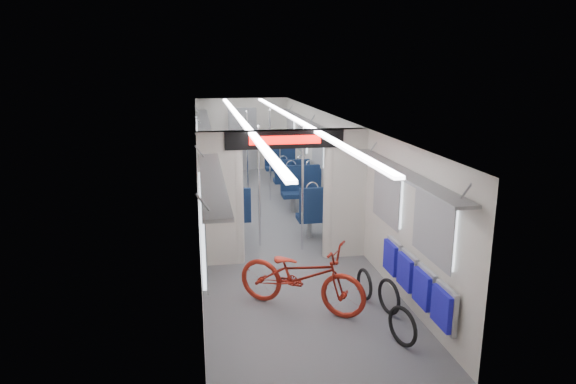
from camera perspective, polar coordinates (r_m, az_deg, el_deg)
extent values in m
plane|color=#515456|center=(11.07, -2.17, -3.66)|extent=(12.00, 12.00, 0.00)
cube|color=beige|center=(10.68, -9.96, 1.86)|extent=(0.02, 12.00, 2.30)
cube|color=beige|center=(11.06, 5.24, 2.44)|extent=(0.02, 12.00, 2.30)
cube|color=beige|center=(16.65, -5.09, 6.41)|extent=(2.90, 0.02, 2.30)
cube|color=beige|center=(5.17, 7.15, -11.63)|extent=(2.90, 0.02, 2.30)
cube|color=silver|center=(10.59, -2.29, 8.27)|extent=(2.90, 12.00, 0.02)
cube|color=white|center=(10.53, -5.28, 8.02)|extent=(0.12, 11.40, 0.04)
cube|color=white|center=(10.68, 0.67, 8.17)|extent=(0.12, 11.40, 0.04)
cube|color=beige|center=(8.78, -7.70, -1.76)|extent=(0.65, 0.18, 2.00)
cube|color=beige|center=(9.14, 6.53, -1.08)|extent=(0.65, 0.18, 2.00)
cube|color=beige|center=(8.65, -0.46, 5.93)|extent=(2.90, 0.18, 0.30)
cylinder|color=beige|center=(8.79, -5.59, -1.66)|extent=(0.20, 0.20, 2.00)
cylinder|color=beige|center=(9.05, 4.56, -1.18)|extent=(0.20, 0.20, 2.00)
cube|color=black|center=(8.54, -0.33, 5.83)|extent=(2.00, 0.03, 0.30)
cube|color=#FF0C07|center=(8.52, -0.30, 5.80)|extent=(1.20, 0.02, 0.14)
cube|color=silver|center=(5.98, -9.45, -5.49)|extent=(0.04, 1.00, 0.75)
cube|color=silver|center=(6.62, 15.98, -3.89)|extent=(0.04, 1.00, 0.75)
cube|color=silver|center=(7.51, -9.64, -1.41)|extent=(0.04, 1.00, 0.75)
cube|color=silver|center=(8.03, 11.05, -0.45)|extent=(0.04, 1.00, 0.75)
cube|color=silver|center=(10.14, -9.83, 2.65)|extent=(0.04, 1.00, 0.75)
cube|color=silver|center=(10.53, 5.83, 3.22)|extent=(0.04, 1.00, 0.75)
cube|color=silver|center=(12.00, -9.92, 4.44)|extent=(0.04, 1.00, 0.75)
cube|color=silver|center=(12.34, 3.43, 4.88)|extent=(0.04, 1.00, 0.75)
cube|color=silver|center=(13.88, -9.98, 5.74)|extent=(0.04, 1.00, 0.75)
cube|color=silver|center=(14.17, 1.64, 6.12)|extent=(0.04, 1.00, 0.75)
cube|color=silver|center=(15.66, -10.02, 6.69)|extent=(0.04, 1.00, 0.75)
cube|color=silver|center=(15.92, 0.32, 7.02)|extent=(0.04, 1.00, 0.75)
cube|color=gray|center=(6.60, -8.45, 1.40)|extent=(0.30, 3.60, 0.04)
cube|color=gray|center=(7.13, 12.42, 2.18)|extent=(0.30, 3.60, 0.04)
cube|color=gray|center=(12.52, -9.35, 7.40)|extent=(0.30, 7.60, 0.04)
cube|color=gray|center=(12.81, 2.18, 7.73)|extent=(0.30, 7.60, 0.04)
cube|color=gray|center=(16.61, -5.06, 5.88)|extent=(0.90, 0.05, 2.00)
imported|color=#9F2417|center=(7.27, 1.48, -9.27)|extent=(1.94, 1.61, 1.00)
cube|color=gray|center=(6.48, 17.17, -12.22)|extent=(0.06, 0.47, 0.53)
cube|color=#1711A0|center=(6.46, 16.69, -12.29)|extent=(0.06, 0.43, 0.45)
cube|color=gray|center=(6.92, 15.10, -10.31)|extent=(0.06, 0.47, 0.53)
cube|color=#1711A0|center=(6.90, 14.64, -10.36)|extent=(0.06, 0.43, 0.45)
cube|color=gray|center=(7.38, 13.29, -8.62)|extent=(0.06, 0.47, 0.53)
cube|color=#1711A0|center=(7.36, 12.86, -8.66)|extent=(0.06, 0.43, 0.45)
cube|color=gray|center=(7.85, 11.72, -7.12)|extent=(0.06, 0.47, 0.53)
cube|color=#1711A0|center=(7.83, 11.31, -7.16)|extent=(0.06, 0.43, 0.45)
torus|color=black|center=(6.65, 12.59, -14.55)|extent=(0.21, 0.50, 0.52)
torus|color=black|center=(7.37, 11.13, -11.51)|extent=(0.17, 0.51, 0.51)
torus|color=black|center=(7.73, 8.49, -10.27)|extent=(0.11, 0.48, 0.47)
cube|color=#0D1D3C|center=(10.26, -5.56, -2.83)|extent=(0.48, 0.45, 0.10)
cylinder|color=gray|center=(10.32, -5.53, -4.03)|extent=(0.10, 0.10, 0.35)
cube|color=#0D1D3C|center=(9.99, -5.52, -1.25)|extent=(0.48, 0.09, 0.59)
torus|color=silver|center=(9.91, -5.56, 0.39)|extent=(0.24, 0.03, 0.24)
cube|color=#0D1D3C|center=(12.00, -6.27, -0.32)|extent=(0.48, 0.45, 0.10)
cylinder|color=gray|center=(12.06, -6.24, -1.36)|extent=(0.10, 0.10, 0.35)
cube|color=#0D1D3C|center=(12.10, -6.37, 1.47)|extent=(0.48, 0.09, 0.59)
torus|color=silver|center=(12.04, -6.41, 2.83)|extent=(0.24, 0.03, 0.24)
cube|color=#0D1D3C|center=(10.23, -8.19, -2.95)|extent=(0.48, 0.45, 0.10)
cylinder|color=gray|center=(10.30, -8.14, -4.15)|extent=(0.10, 0.10, 0.35)
cube|color=#0D1D3C|center=(9.96, -8.22, -1.37)|extent=(0.48, 0.09, 0.59)
torus|color=silver|center=(9.89, -8.28, 0.27)|extent=(0.24, 0.03, 0.24)
cube|color=#0D1D3C|center=(11.98, -8.51, -0.42)|extent=(0.48, 0.45, 0.10)
cylinder|color=gray|center=(12.04, -8.47, -1.45)|extent=(0.10, 0.10, 0.35)
cube|color=#0D1D3C|center=(12.08, -8.60, 1.38)|extent=(0.48, 0.09, 0.59)
torus|color=silver|center=(12.02, -8.65, 2.74)|extent=(0.24, 0.03, 0.24)
cube|color=#0D1D3C|center=(10.20, 2.44, -2.88)|extent=(0.49, 0.46, 0.10)
cylinder|color=gray|center=(10.27, 2.42, -4.08)|extent=(0.10, 0.10, 0.35)
cube|color=#0D1D3C|center=(9.92, 2.69, -1.25)|extent=(0.49, 0.09, 0.60)
torus|color=silver|center=(9.85, 2.71, 0.45)|extent=(0.25, 0.03, 0.25)
cube|color=#0D1D3C|center=(11.96, 0.51, -0.29)|extent=(0.49, 0.46, 0.10)
cylinder|color=gray|center=(12.02, 0.51, -1.33)|extent=(0.10, 0.10, 0.35)
cube|color=#0D1D3C|center=(12.05, 0.35, 1.55)|extent=(0.49, 0.09, 0.60)
torus|color=silver|center=(11.99, 0.35, 2.96)|extent=(0.25, 0.03, 0.25)
cube|color=#0D1D3C|center=(10.31, 4.99, -2.74)|extent=(0.49, 0.46, 0.10)
cylinder|color=gray|center=(10.37, 4.96, -3.92)|extent=(0.10, 0.10, 0.35)
cube|color=#0D1D3C|center=(10.04, 5.31, -1.12)|extent=(0.49, 0.09, 0.60)
torus|color=silver|center=(9.96, 5.35, 0.56)|extent=(0.25, 0.03, 0.25)
cube|color=#0D1D3C|center=(12.05, 2.71, -0.19)|extent=(0.49, 0.46, 0.10)
cylinder|color=gray|center=(12.11, 2.70, -1.22)|extent=(0.10, 0.10, 0.35)
cube|color=#0D1D3C|center=(12.15, 2.53, 1.63)|extent=(0.49, 0.09, 0.60)
torus|color=silver|center=(12.08, 2.55, 3.03)|extent=(0.25, 0.03, 0.25)
cube|color=#0D1D3C|center=(13.62, -6.76, 1.42)|extent=(0.47, 0.44, 0.10)
cylinder|color=gray|center=(13.67, -6.73, 0.50)|extent=(0.10, 0.10, 0.35)
cube|color=#0D1D3C|center=(13.38, -6.75, 2.66)|extent=(0.47, 0.08, 0.57)
torus|color=silver|center=(13.32, -6.79, 3.86)|extent=(0.24, 0.03, 0.24)
cube|color=#0D1D3C|center=(15.35, -7.16, 2.86)|extent=(0.47, 0.44, 0.10)
cylinder|color=gray|center=(15.40, -7.14, 2.04)|extent=(0.10, 0.10, 0.35)
cube|color=#0D1D3C|center=(15.47, -7.24, 4.21)|extent=(0.47, 0.08, 0.57)
torus|color=silver|center=(15.42, -7.27, 5.26)|extent=(0.24, 0.03, 0.24)
cube|color=#0D1D3C|center=(13.60, -8.73, 1.33)|extent=(0.47, 0.44, 0.10)
cylinder|color=gray|center=(13.66, -8.70, 0.41)|extent=(0.10, 0.10, 0.35)
cube|color=#0D1D3C|center=(13.36, -8.76, 2.57)|extent=(0.47, 0.08, 0.57)
torus|color=silver|center=(13.31, -8.81, 3.78)|extent=(0.24, 0.03, 0.24)
cube|color=#0D1D3C|center=(15.34, -8.92, 2.78)|extent=(0.47, 0.44, 0.10)
cylinder|color=gray|center=(15.38, -8.88, 1.96)|extent=(0.10, 0.10, 0.35)
cube|color=#0D1D3C|center=(15.45, -8.98, 4.14)|extent=(0.47, 0.08, 0.57)
torus|color=silver|center=(15.40, -9.02, 5.19)|extent=(0.24, 0.03, 0.24)
cube|color=#0D1D3C|center=(13.37, -0.65, 1.27)|extent=(0.44, 0.41, 0.10)
cylinder|color=gray|center=(13.42, -0.64, 0.33)|extent=(0.10, 0.10, 0.35)
cube|color=#0D1D3C|center=(13.14, -0.53, 2.45)|extent=(0.44, 0.08, 0.53)
torus|color=silver|center=(13.09, -0.54, 3.59)|extent=(0.22, 0.03, 0.22)
cube|color=#0D1D3C|center=(14.96, -1.68, 2.66)|extent=(0.44, 0.41, 0.10)
cylinder|color=gray|center=(15.00, -1.68, 1.82)|extent=(0.10, 0.10, 0.35)
cube|color=#0D1D3C|center=(15.06, -1.78, 3.96)|extent=(0.44, 0.08, 0.53)
torus|color=silver|center=(15.01, -1.79, 4.96)|extent=(0.22, 0.03, 0.22)
cube|color=#0D1D3C|center=(13.45, 1.33, 1.35)|extent=(0.44, 0.41, 0.10)
cylinder|color=gray|center=(13.50, 1.32, 0.42)|extent=(0.10, 0.10, 0.35)
cube|color=#0D1D3C|center=(13.23, 1.48, 2.53)|extent=(0.44, 0.08, 0.53)
torus|color=silver|center=(13.18, 1.48, 3.66)|extent=(0.22, 0.03, 0.22)
cube|color=#0D1D3C|center=(15.03, 0.09, 2.72)|extent=(0.44, 0.41, 0.10)
cylinder|color=gray|center=(15.08, 0.09, 1.89)|extent=(0.10, 0.10, 0.35)
cube|color=#0D1D3C|center=(15.13, -0.02, 4.02)|extent=(0.44, 0.08, 0.53)
torus|color=silver|center=(15.09, -0.02, 5.01)|extent=(0.22, 0.03, 0.22)
cylinder|color=silver|center=(9.53, -3.20, 0.56)|extent=(0.04, 0.04, 2.30)
cylinder|color=silver|center=(9.32, 1.62, 0.26)|extent=(0.05, 0.05, 2.30)
cylinder|color=silver|center=(12.34, -4.50, 3.69)|extent=(0.05, 0.05, 2.30)
cylinder|color=silver|center=(12.78, -2.01, 4.09)|extent=(0.04, 0.04, 2.30)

